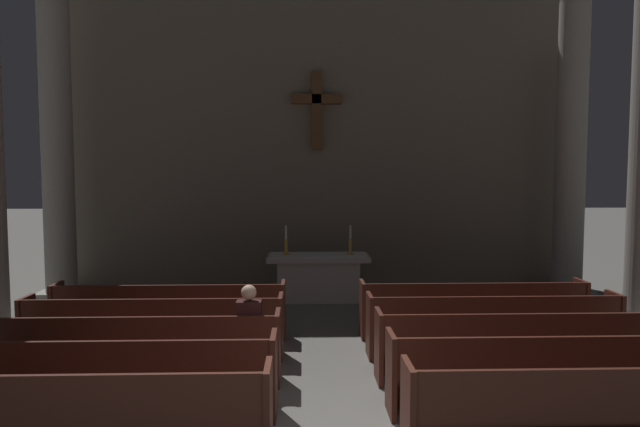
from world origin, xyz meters
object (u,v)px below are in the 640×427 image
object	(u,v)px
pew_left_row_5	(171,311)
altar	(318,276)
column_left_third	(57,137)
pew_left_row_2	(106,377)
pew_left_row_3	(133,349)
pew_right_row_4	(493,325)
pew_right_row_3	(519,345)
candlestick_left	(286,245)
pew_right_row_5	(473,308)
lone_worshipper	(250,331)
column_right_third	(571,138)
pew_left_row_4	(154,328)
candlestick_right	(350,245)
pew_right_row_2	(554,372)
pew_right_row_1	(602,410)
pew_left_row_1	(67,417)

from	to	relation	value
pew_left_row_5	altar	distance (m)	3.74
column_left_third	pew_left_row_2	bearing A→B (deg)	-62.66
pew_left_row_3	pew_right_row_4	bearing A→B (deg)	11.09
pew_left_row_3	pew_right_row_3	size ratio (longest dim) A/B	1.00
pew_right_row_3	candlestick_left	bearing A→B (deg)	124.34
pew_right_row_5	lone_worshipper	world-z (taller)	lone_worshipper
pew_right_row_5	column_right_third	distance (m)	5.30
pew_left_row_4	pew_left_row_5	size ratio (longest dim) A/B	1.00
pew_left_row_2	altar	size ratio (longest dim) A/B	1.73
column_left_third	candlestick_right	bearing A→B (deg)	-2.34
pew_right_row_4	column_right_third	size ratio (longest dim) A/B	0.52
column_left_third	candlestick_right	distance (m)	6.76
column_right_third	column_left_third	bearing A→B (deg)	180.00
pew_right_row_4	pew_right_row_2	bearing A→B (deg)	-90.00
candlestick_left	column_left_third	bearing A→B (deg)	177.00
pew_left_row_5	candlestick_right	size ratio (longest dim) A/B	6.01
pew_right_row_1	column_left_third	xyz separation A→B (m)	(-8.18, 6.99, 3.07)
pew_right_row_2	column_left_third	bearing A→B (deg)	143.75
pew_right_row_3	altar	distance (m)	5.38
candlestick_left	pew_left_row_5	bearing A→B (deg)	-123.77
pew_right_row_2	pew_right_row_3	world-z (taller)	same
pew_right_row_2	lone_worshipper	world-z (taller)	lone_worshipper
pew_right_row_5	candlestick_left	xyz separation A→B (m)	(-3.24, 2.75, 0.73)
pew_left_row_5	column_left_third	world-z (taller)	column_left_third
column_right_third	candlestick_right	bearing A→B (deg)	-177.00
pew_left_row_4	column_left_third	xyz separation A→B (m)	(-3.10, 4.01, 3.07)
pew_left_row_1	pew_right_row_5	bearing A→B (deg)	38.11
pew_right_row_1	altar	distance (m)	7.20
pew_right_row_2	pew_right_row_4	size ratio (longest dim) A/B	1.00
pew_right_row_5	column_left_third	bearing A→B (deg)	159.80
column_left_third	pew_right_row_3	bearing A→B (deg)	-31.45
altar	candlestick_left	world-z (taller)	candlestick_left
pew_right_row_5	candlestick_left	size ratio (longest dim) A/B	6.01
column_left_third	pew_left_row_3	bearing A→B (deg)	-58.21
pew_left_row_2	column_left_third	size ratio (longest dim) A/B	0.52
pew_left_row_4	column_right_third	bearing A→B (deg)	26.09
pew_right_row_5	column_right_third	xyz separation A→B (m)	(3.10, 3.01, 3.07)
pew_left_row_3	pew_right_row_3	world-z (taller)	same
pew_right_row_2	column_left_third	xyz separation A→B (m)	(-8.18, 6.00, 3.07)
column_right_third	altar	size ratio (longest dim) A/B	3.30
pew_right_row_3	column_right_third	size ratio (longest dim) A/B	0.52
pew_left_row_2	altar	world-z (taller)	altar
pew_left_row_1	column_right_third	distance (m)	11.19
pew_left_row_4	pew_right_row_2	bearing A→B (deg)	-21.41
pew_right_row_1	candlestick_right	xyz separation A→B (m)	(-1.84, 6.73, 0.73)
candlestick_right	pew_left_row_5	bearing A→B (deg)	-139.67
pew_left_row_1	pew_left_row_5	xyz separation A→B (m)	(0.00, 3.98, 0.00)
pew_left_row_5	pew_right_row_4	distance (m)	5.17
pew_left_row_5	pew_left_row_3	bearing A→B (deg)	-90.00
pew_left_row_4	candlestick_left	world-z (taller)	candlestick_left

